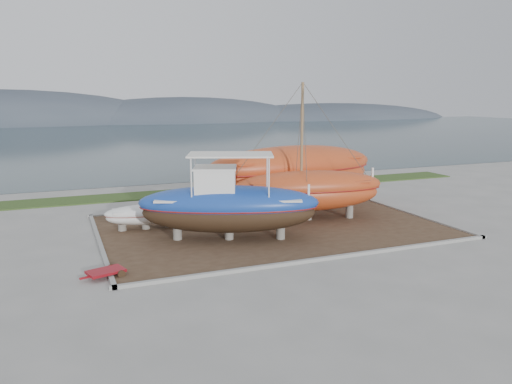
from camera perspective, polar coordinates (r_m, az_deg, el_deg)
name	(u,v)px	position (r m, az deg, el deg)	size (l,w,h in m)	color
ground	(304,247)	(24.24, 5.55, -6.27)	(140.00, 140.00, 0.00)	gray
dirt_patch	(271,227)	(27.70, 1.72, -3.97)	(18.00, 12.00, 0.06)	#422D1E
curb_frame	(271,226)	(27.69, 1.72, -3.88)	(18.60, 12.60, 0.15)	gray
grass_strip	(210,191)	(38.25, -5.23, 0.15)	(44.00, 3.00, 0.08)	#284219
sea	(120,138)	(91.42, -15.26, 6.02)	(260.00, 100.00, 0.04)	#1B3137
mountain_ridge	(95,123)	(146.07, -17.92, 7.55)	(200.00, 36.00, 20.00)	#333D49
blue_caique	(229,197)	(24.72, -3.13, -0.58)	(8.99, 2.81, 4.32)	#193F9C
white_dinghy	(145,217)	(27.65, -12.52, -2.81)	(4.30, 1.61, 1.29)	white
orange_sailboat	(309,153)	(28.58, 6.10, 4.50)	(8.82, 2.60, 7.84)	#AD3F1A
orange_bare_hull	(293,178)	(32.03, 4.20, 1.65)	(11.86, 3.56, 3.89)	#AD3F1A
red_trailer	(106,274)	(21.09, -16.78, -8.92)	(2.12, 1.06, 0.30)	maroon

